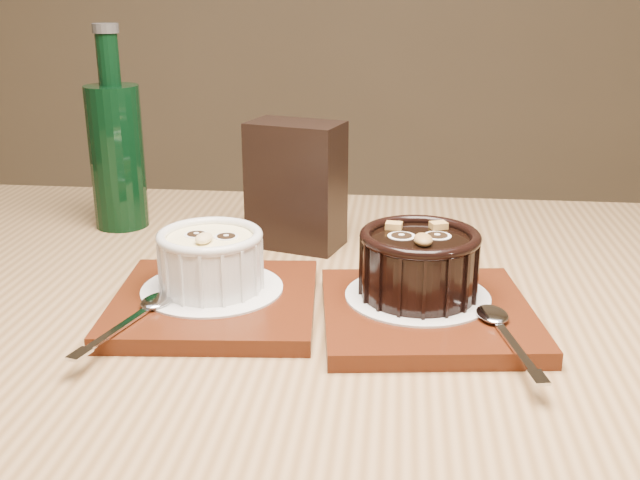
{
  "coord_description": "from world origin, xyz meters",
  "views": [
    {
      "loc": [
        -0.0,
        -0.56,
        1.03
      ],
      "look_at": [
        -0.03,
        0.07,
        0.81
      ],
      "focal_mm": 42.0,
      "sensor_mm": 36.0,
      "label": 1
    }
  ],
  "objects_px": {
    "tray_left": "(215,303)",
    "tray_right": "(427,314)",
    "table": "(318,402)",
    "condiment_stand": "(296,185)",
    "ramekin_dark": "(419,261)",
    "green_bottle": "(116,151)",
    "ramekin_white": "(211,257)"
  },
  "relations": [
    {
      "from": "tray_left",
      "to": "condiment_stand",
      "type": "xyz_separation_m",
      "value": [
        0.06,
        0.18,
        0.06
      ]
    },
    {
      "from": "table",
      "to": "ramekin_white",
      "type": "relative_size",
      "value": 13.07
    },
    {
      "from": "green_bottle",
      "to": "ramekin_white",
      "type": "bearing_deg",
      "value": -56.93
    },
    {
      "from": "tray_left",
      "to": "ramekin_dark",
      "type": "height_order",
      "value": "ramekin_dark"
    },
    {
      "from": "tray_right",
      "to": "condiment_stand",
      "type": "distance_m",
      "value": 0.24
    },
    {
      "from": "ramekin_white",
      "to": "tray_right",
      "type": "bearing_deg",
      "value": 1.18
    },
    {
      "from": "tray_right",
      "to": "condiment_stand",
      "type": "bearing_deg",
      "value": 122.79
    },
    {
      "from": "table",
      "to": "condiment_stand",
      "type": "height_order",
      "value": "condiment_stand"
    },
    {
      "from": "table",
      "to": "ramekin_dark",
      "type": "distance_m",
      "value": 0.17
    },
    {
      "from": "tray_left",
      "to": "ramekin_white",
      "type": "bearing_deg",
      "value": 108.52
    },
    {
      "from": "ramekin_white",
      "to": "ramekin_dark",
      "type": "bearing_deg",
      "value": 6.91
    },
    {
      "from": "tray_right",
      "to": "ramekin_dark",
      "type": "xyz_separation_m",
      "value": [
        -0.01,
        0.02,
        0.04
      ]
    },
    {
      "from": "ramekin_dark",
      "to": "condiment_stand",
      "type": "height_order",
      "value": "condiment_stand"
    },
    {
      "from": "table",
      "to": "ramekin_dark",
      "type": "relative_size",
      "value": 11.77
    },
    {
      "from": "condiment_stand",
      "to": "green_bottle",
      "type": "relative_size",
      "value": 0.59
    },
    {
      "from": "tray_left",
      "to": "green_bottle",
      "type": "distance_m",
      "value": 0.3
    },
    {
      "from": "tray_left",
      "to": "tray_right",
      "type": "distance_m",
      "value": 0.19
    },
    {
      "from": "ramekin_white",
      "to": "green_bottle",
      "type": "xyz_separation_m",
      "value": [
        -0.15,
        0.23,
        0.05
      ]
    },
    {
      "from": "table",
      "to": "condiment_stand",
      "type": "bearing_deg",
      "value": 99.73
    },
    {
      "from": "tray_left",
      "to": "tray_right",
      "type": "xyz_separation_m",
      "value": [
        0.19,
        -0.02,
        0.0
      ]
    },
    {
      "from": "condiment_stand",
      "to": "table",
      "type": "bearing_deg",
      "value": -80.27
    },
    {
      "from": "tray_right",
      "to": "tray_left",
      "type": "bearing_deg",
      "value": 174.77
    },
    {
      "from": "tray_left",
      "to": "ramekin_dark",
      "type": "distance_m",
      "value": 0.19
    },
    {
      "from": "table",
      "to": "green_bottle",
      "type": "relative_size",
      "value": 5.25
    },
    {
      "from": "condiment_stand",
      "to": "green_bottle",
      "type": "bearing_deg",
      "value": 163.61
    },
    {
      "from": "ramekin_dark",
      "to": "green_bottle",
      "type": "height_order",
      "value": "green_bottle"
    },
    {
      "from": "tray_left",
      "to": "green_bottle",
      "type": "relative_size",
      "value": 0.75
    },
    {
      "from": "table",
      "to": "tray_left",
      "type": "relative_size",
      "value": 6.96
    },
    {
      "from": "green_bottle",
      "to": "tray_left",
      "type": "bearing_deg",
      "value": -57.6
    },
    {
      "from": "ramekin_white",
      "to": "table",
      "type": "bearing_deg",
      "value": -0.01
    },
    {
      "from": "table",
      "to": "ramekin_dark",
      "type": "xyz_separation_m",
      "value": [
        0.09,
        0.01,
        0.14
      ]
    },
    {
      "from": "table",
      "to": "tray_left",
      "type": "bearing_deg",
      "value": 177.21
    }
  ]
}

